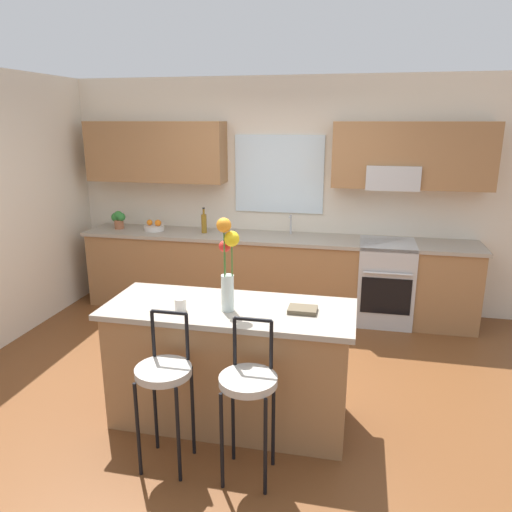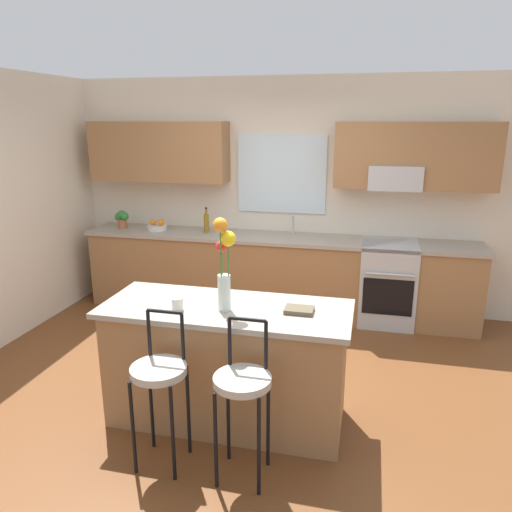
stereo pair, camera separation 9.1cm
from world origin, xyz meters
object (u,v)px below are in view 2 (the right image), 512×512
object	(u,v)px
mug_ceramic	(177,304)
kitchen_island	(227,363)
oven_range	(387,283)
bar_stool_near	(159,377)
cookbook	(299,310)
flower_vase	(224,261)
bottle_olive_oil	(206,223)
potted_plant_small	(122,218)
bar_stool_middle	(243,387)
fruit_bowl_oranges	(157,227)

from	to	relation	value
mug_ceramic	kitchen_island	bearing A→B (deg)	25.13
oven_range	bar_stool_near	distance (m)	3.16
bar_stool_near	cookbook	distance (m)	1.04
flower_vase	mug_ceramic	size ratio (longest dim) A/B	7.45
bar_stool_near	flower_vase	distance (m)	0.87
kitchen_island	bar_stool_near	bearing A→B (deg)	-115.63
bottle_olive_oil	potted_plant_small	bearing A→B (deg)	179.96
bar_stool_near	flower_vase	bearing A→B (deg)	59.50
bar_stool_near	flower_vase	size ratio (longest dim) A/B	1.55
flower_vase	potted_plant_small	world-z (taller)	flower_vase
potted_plant_small	bar_stool_near	bearing A→B (deg)	-58.27
bar_stool_middle	bottle_olive_oil	bearing A→B (deg)	112.88
bar_stool_near	bar_stool_middle	world-z (taller)	same
bar_stool_near	bar_stool_middle	xyz separation A→B (m)	(0.55, 0.00, 0.00)
kitchen_island	bar_stool_near	xyz separation A→B (m)	(-0.28, -0.57, 0.17)
fruit_bowl_oranges	potted_plant_small	bearing A→B (deg)	179.91
kitchen_island	bar_stool_near	distance (m)	0.66
cookbook	bottle_olive_oil	world-z (taller)	bottle_olive_oil
potted_plant_small	bar_stool_middle	bearing A→B (deg)	-50.84
kitchen_island	flower_vase	distance (m)	0.82
bar_stool_middle	cookbook	distance (m)	0.71
fruit_bowl_oranges	potted_plant_small	size ratio (longest dim) A/B	1.08
oven_range	bar_stool_middle	xyz separation A→B (m)	(-0.93, -2.78, 0.18)
bar_stool_middle	flower_vase	xyz separation A→B (m)	(-0.26, 0.50, 0.65)
flower_vase	mug_ceramic	xyz separation A→B (m)	(-0.33, -0.07, -0.32)
flower_vase	fruit_bowl_oranges	distance (m)	2.81
kitchen_island	flower_vase	size ratio (longest dim) A/B	2.69
bar_stool_near	potted_plant_small	bearing A→B (deg)	121.73
mug_ceramic	flower_vase	bearing A→B (deg)	11.75
bar_stool_near	mug_ceramic	size ratio (longest dim) A/B	11.58
bar_stool_near	bottle_olive_oil	world-z (taller)	bottle_olive_oil
bar_stool_middle	fruit_bowl_oranges	distance (m)	3.36
flower_vase	oven_range	bearing A→B (deg)	62.43
bottle_olive_oil	flower_vase	bearing A→B (deg)	-68.16
kitchen_island	fruit_bowl_oranges	xyz separation A→B (m)	(-1.54, 2.23, 0.50)
bar_stool_middle	fruit_bowl_oranges	bearing A→B (deg)	122.97
oven_range	bottle_olive_oil	xyz separation A→B (m)	(-2.12, 0.02, 0.58)
bottle_olive_oil	cookbook	bearing A→B (deg)	-57.04
bottle_olive_oil	bar_stool_near	bearing A→B (deg)	-77.27
flower_vase	bottle_olive_oil	xyz separation A→B (m)	(-0.93, 2.31, -0.24)
kitchen_island	bottle_olive_oil	size ratio (longest dim) A/B	5.95
oven_range	bar_stool_near	size ratio (longest dim) A/B	0.88
bar_stool_middle	mug_ceramic	world-z (taller)	bar_stool_middle
kitchen_island	bar_stool_middle	size ratio (longest dim) A/B	1.73
kitchen_island	cookbook	xyz separation A→B (m)	(0.53, 0.01, 0.47)
bar_stool_middle	fruit_bowl_oranges	size ratio (longest dim) A/B	4.34
oven_range	fruit_bowl_oranges	size ratio (longest dim) A/B	3.83
kitchen_island	fruit_bowl_oranges	distance (m)	2.76
fruit_bowl_oranges	potted_plant_small	xyz separation A→B (m)	(-0.47, 0.00, 0.08)
potted_plant_small	oven_range	bearing A→B (deg)	-0.45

